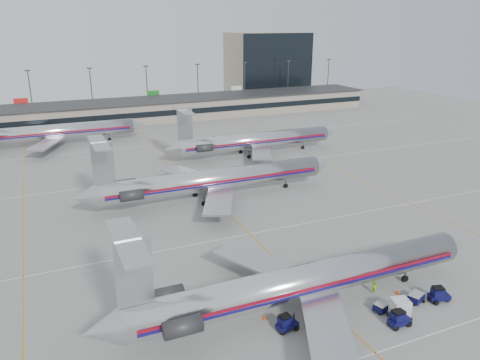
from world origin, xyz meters
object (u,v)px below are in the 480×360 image
jet_foreground (300,282)px  tug_center (399,319)px  uld_container (400,309)px  belt_loader (371,269)px  jet_second_row (210,180)px

jet_foreground → tug_center: (7.78, -6.46, -2.58)m
uld_container → jet_foreground: bearing=162.1°
jet_foreground → tug_center: jet_foreground is taller
tug_center → uld_container: (1.03, 1.06, 0.25)m
jet_foreground → belt_loader: bearing=13.9°
uld_container → belt_loader: bearing=83.6°
tug_center → uld_container: size_ratio=0.97×
jet_second_row → uld_container: jet_second_row is taller
jet_second_row → jet_foreground: bearing=-94.5°
jet_foreground → uld_container: jet_foreground is taller
jet_foreground → jet_second_row: (2.71, 34.60, 0.08)m
uld_container → tug_center: bearing=-120.6°
tug_center → jet_second_row: bearing=95.0°
jet_foreground → uld_container: 10.59m
jet_foreground → tug_center: 10.44m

